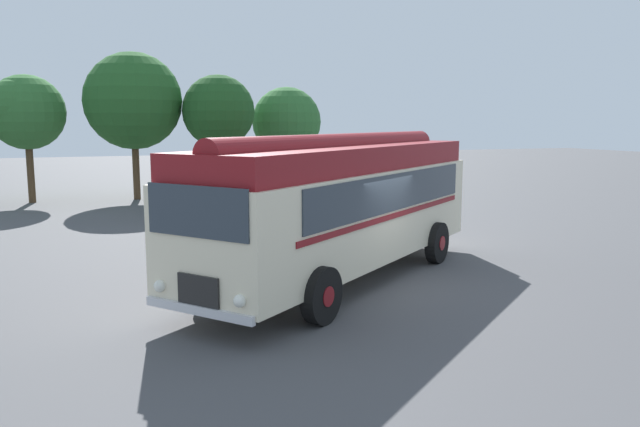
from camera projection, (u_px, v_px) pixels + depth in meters
The scene contains 9 objects.
ground_plane at pixel (370, 284), 14.55m from camera, with size 120.00×120.00×0.00m, color #474749.
vintage_bus at pixel (342, 202), 14.70m from camera, with size 9.43×8.17×3.49m.
car_near_left at pixel (209, 194), 25.32m from camera, with size 2.39×4.39×1.66m.
car_mid_left at pixel (279, 191), 26.40m from camera, with size 2.05×4.25×1.66m.
car_mid_right at pixel (338, 190), 27.05m from camera, with size 2.10×4.27×1.66m.
tree_left_of_centre at pixel (24, 111), 28.52m from camera, with size 3.44×3.44×5.92m.
tree_centre at pixel (133, 100), 29.77m from camera, with size 4.64×4.64×7.08m.
tree_right_of_centre at pixel (218, 111), 30.14m from camera, with size 3.50×3.50×6.02m.
tree_far_right at pixel (288, 122), 33.13m from camera, with size 3.66×3.66×5.60m.
Camera 1 is at (-6.06, -12.84, 3.76)m, focal length 35.00 mm.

